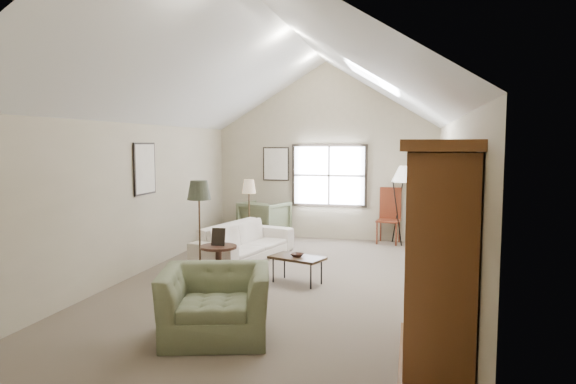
% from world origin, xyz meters
% --- Properties ---
extents(room_shell, '(5.01, 8.01, 4.00)m').
position_xyz_m(room_shell, '(0.00, 0.00, 3.21)').
color(room_shell, '#726151').
rests_on(room_shell, ground).
extents(window, '(1.72, 0.08, 1.42)m').
position_xyz_m(window, '(0.10, 3.96, 1.45)').
color(window, black).
rests_on(window, room_shell).
extents(skylight, '(0.80, 1.20, 0.52)m').
position_xyz_m(skylight, '(1.30, 0.90, 3.22)').
color(skylight, white).
rests_on(skylight, room_shell).
extents(wall_art, '(1.97, 3.71, 0.88)m').
position_xyz_m(wall_art, '(-1.88, 1.94, 1.73)').
color(wall_art, black).
rests_on(wall_art, room_shell).
extents(armoire, '(0.60, 1.50, 2.20)m').
position_xyz_m(armoire, '(2.18, -2.40, 1.10)').
color(armoire, brown).
rests_on(armoire, ground).
extents(tv_alcove, '(0.32, 1.30, 2.10)m').
position_xyz_m(tv_alcove, '(2.34, 1.60, 1.15)').
color(tv_alcove, white).
rests_on(tv_alcove, ground).
extents(media_console, '(0.34, 1.18, 0.60)m').
position_xyz_m(media_console, '(2.32, 1.60, 0.30)').
color(media_console, '#382316').
rests_on(media_console, ground).
extents(tv_panel, '(0.05, 0.90, 0.55)m').
position_xyz_m(tv_panel, '(2.32, 1.60, 0.92)').
color(tv_panel, black).
rests_on(tv_panel, media_console).
extents(sofa, '(1.43, 2.46, 0.68)m').
position_xyz_m(sofa, '(-1.10, 1.49, 0.34)').
color(sofa, beige).
rests_on(sofa, ground).
extents(armchair_near, '(1.44, 1.34, 0.78)m').
position_xyz_m(armchair_near, '(-0.19, -2.28, 0.39)').
color(armchair_near, '#636D4C').
rests_on(armchair_near, ground).
extents(armchair_far, '(1.19, 1.20, 0.86)m').
position_xyz_m(armchair_far, '(-1.34, 3.65, 0.43)').
color(armchair_far, '#676F4E').
rests_on(armchair_far, ground).
extents(coffee_table, '(0.93, 0.71, 0.42)m').
position_xyz_m(coffee_table, '(0.22, 0.10, 0.21)').
color(coffee_table, '#3D2B19').
rests_on(coffee_table, ground).
extents(bowl, '(0.25, 0.25, 0.05)m').
position_xyz_m(bowl, '(0.22, 0.10, 0.45)').
color(bowl, '#391F17').
rests_on(bowl, coffee_table).
extents(side_table, '(0.70, 0.70, 0.58)m').
position_xyz_m(side_table, '(-1.00, -0.11, 0.29)').
color(side_table, '#351E15').
rests_on(side_table, ground).
extents(side_chair, '(0.53, 0.53, 1.21)m').
position_xyz_m(side_chair, '(1.45, 3.70, 0.61)').
color(side_chair, brown).
rests_on(side_chair, ground).
extents(tripod_lamp, '(0.65, 0.65, 1.73)m').
position_xyz_m(tripod_lamp, '(1.75, 3.70, 0.86)').
color(tripod_lamp, white).
rests_on(tripod_lamp, ground).
extents(dark_lamp, '(0.47, 0.47, 1.61)m').
position_xyz_m(dark_lamp, '(-1.40, 0.09, 0.81)').
color(dark_lamp, '#272A1D').
rests_on(dark_lamp, ground).
extents(tan_lamp, '(0.35, 0.35, 1.45)m').
position_xyz_m(tan_lamp, '(-1.40, 2.69, 0.72)').
color(tan_lamp, tan).
rests_on(tan_lamp, ground).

